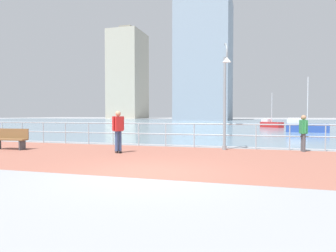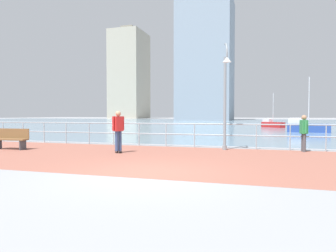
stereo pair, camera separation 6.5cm
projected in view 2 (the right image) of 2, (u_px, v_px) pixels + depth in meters
name	position (u px, v px, depth m)	size (l,w,h in m)	color
ground	(238.00, 125.00, 46.33)	(220.00, 220.00, 0.00)	gray
brick_paving	(174.00, 158.00, 10.82)	(28.00, 7.18, 0.01)	#935647
harbor_water	(242.00, 123.00, 57.38)	(180.00, 88.00, 0.00)	#6B899E
waterfront_railing	(194.00, 131.00, 14.23)	(25.25, 0.06, 1.14)	#9EADB7
lamppost	(226.00, 91.00, 12.99)	(0.41, 0.80, 4.64)	gray
skateboarder	(118.00, 128.00, 12.14)	(0.40, 0.52, 1.70)	black
bystander	(304.00, 130.00, 12.56)	(0.30, 0.56, 1.53)	#4C4C51
park_bench	(11.00, 139.00, 13.45)	(1.62, 0.52, 0.92)	brown
sailboat_white	(307.00, 127.00, 26.46)	(3.55, 1.55, 4.83)	#284799
sailboat_teal	(272.00, 124.00, 36.63)	(2.70, 2.77, 4.16)	#B21E1E
tower_concrete	(130.00, 75.00, 122.21)	(12.31, 15.64, 36.55)	#B2AD99
tower_brick	(206.00, 59.00, 86.03)	(14.46, 17.82, 36.57)	#8493A3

